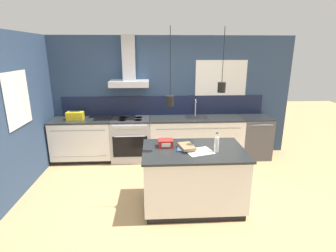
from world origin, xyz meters
TOP-DOWN VIEW (x-y plane):
  - ground_plane at (0.00, 0.00)m, footprint 16.00×16.00m
  - wall_back at (-0.04, 2.00)m, footprint 5.60×2.31m
  - wall_left at (-2.43, 0.70)m, footprint 0.08×3.80m
  - counter_run_left at (-1.75, 1.69)m, footprint 1.25×0.64m
  - counter_run_sink at (0.69, 1.69)m, footprint 2.00×0.64m
  - oven_range at (-0.72, 1.69)m, footprint 0.82×0.66m
  - dishwasher at (1.99, 1.69)m, footprint 0.62×0.65m
  - kitchen_island at (0.35, -0.15)m, footprint 1.49×1.00m
  - bottle_on_island at (0.65, -0.26)m, footprint 0.07×0.07m
  - book_stack at (0.24, -0.13)m, footprint 0.28×0.35m
  - red_supply_box at (-0.05, -0.00)m, footprint 0.22×0.19m
  - paper_pile at (0.42, -0.24)m, footprint 0.44×0.39m
  - yellow_toolbox at (-1.86, 1.69)m, footprint 0.34×0.18m

SIDE VIEW (x-z plane):
  - ground_plane at x=0.00m, z-range 0.00..0.00m
  - oven_range at x=-0.72m, z-range 0.00..0.91m
  - dishwasher at x=1.99m, z-range 0.00..0.91m
  - kitchen_island at x=0.35m, z-range 0.00..0.91m
  - counter_run_left at x=-1.75m, z-range 0.01..0.92m
  - counter_run_sink at x=0.69m, z-range -0.18..1.10m
  - paper_pile at x=0.42m, z-range 0.91..0.92m
  - book_stack at x=0.24m, z-range 0.91..0.97m
  - red_supply_box at x=-0.05m, z-range 0.91..1.02m
  - yellow_toolbox at x=-1.86m, z-range 0.90..1.09m
  - bottle_on_island at x=0.65m, z-range 0.88..1.17m
  - wall_left at x=-2.43m, z-range 0.00..2.60m
  - wall_back at x=-0.04m, z-range 0.05..2.65m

